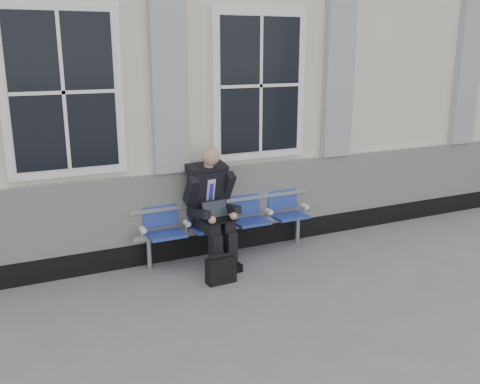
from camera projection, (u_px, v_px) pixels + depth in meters
ground at (288, 290)px, 6.25m from camera, size 70.00×70.00×0.00m
station_building at (182, 80)px, 8.69m from camera, size 14.40×4.40×4.49m
bench at (227, 216)px, 7.18m from camera, size 2.60×0.47×0.91m
businessman at (211, 202)px, 6.87m from camera, size 0.66×0.88×1.53m
briefcase at (221, 270)px, 6.39m from camera, size 0.36×0.16×0.36m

